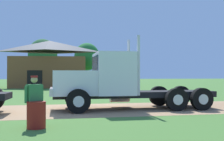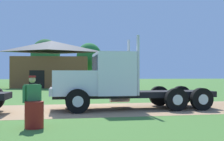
{
  "view_description": "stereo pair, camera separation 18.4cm",
  "coord_description": "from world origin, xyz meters",
  "views": [
    {
      "loc": [
        -0.0,
        -13.57,
        1.66
      ],
      "look_at": [
        3.02,
        1.34,
        1.89
      ],
      "focal_mm": 45.87,
      "sensor_mm": 36.0,
      "label": 1
    },
    {
      "loc": [
        0.18,
        -13.61,
        1.66
      ],
      "look_at": [
        3.02,
        1.34,
        1.89
      ],
      "focal_mm": 45.87,
      "sensor_mm": 36.0,
      "label": 2
    }
  ],
  "objects": [
    {
      "name": "truck_foreground_white",
      "position": [
        2.7,
        -0.11,
        1.28
      ],
      "size": [
        7.98,
        2.73,
        3.47
      ],
      "color": "black",
      "rests_on": "ground_plane"
    },
    {
      "name": "tree_far_right",
      "position": [
        4.76,
        28.72,
        4.32
      ],
      "size": [
        3.72,
        3.72,
        6.39
      ],
      "color": "#513823",
      "rests_on": "ground_plane"
    },
    {
      "name": "ground_plane",
      "position": [
        0.0,
        0.0,
        0.0
      ],
      "size": [
        200.0,
        200.0,
        0.0
      ],
      "primitive_type": "plane",
      "color": "#43712E"
    },
    {
      "name": "shed_building",
      "position": [
        -0.62,
        24.61,
        2.96
      ],
      "size": [
        10.38,
        6.47,
        6.13
      ],
      "color": "brown",
      "rests_on": "ground_plane"
    },
    {
      "name": "tree_right",
      "position": [
        -2.13,
        41.85,
        5.42
      ],
      "size": [
        5.45,
        5.45,
        8.43
      ],
      "color": "#513823",
      "rests_on": "ground_plane"
    },
    {
      "name": "visitor_walking_mid",
      "position": [
        -0.62,
        -4.16,
        0.89
      ],
      "size": [
        0.56,
        0.47,
        1.63
      ],
      "color": "#33723F",
      "rests_on": "ground_plane"
    },
    {
      "name": "steel_barrel",
      "position": [
        -0.54,
        -4.41,
        0.42
      ],
      "size": [
        0.58,
        0.58,
        0.83
      ],
      "primitive_type": "cylinder",
      "color": "maroon",
      "rests_on": "ground_plane"
    },
    {
      "name": "dirt_track",
      "position": [
        0.0,
        0.0,
        0.0
      ],
      "size": [
        120.0,
        5.32,
        0.01
      ],
      "primitive_type": "cube",
      "color": "#A27D58",
      "rests_on": "ground_plane"
    }
  ]
}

